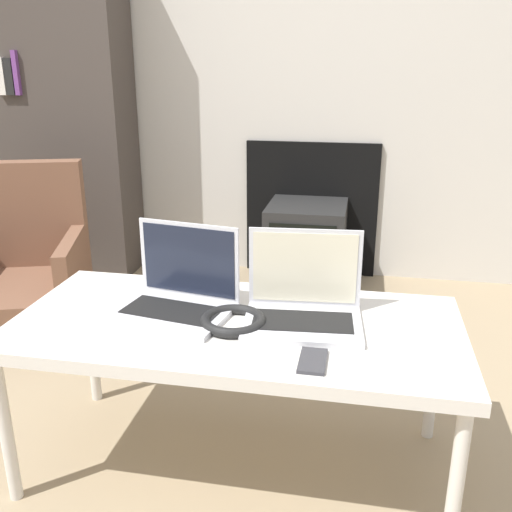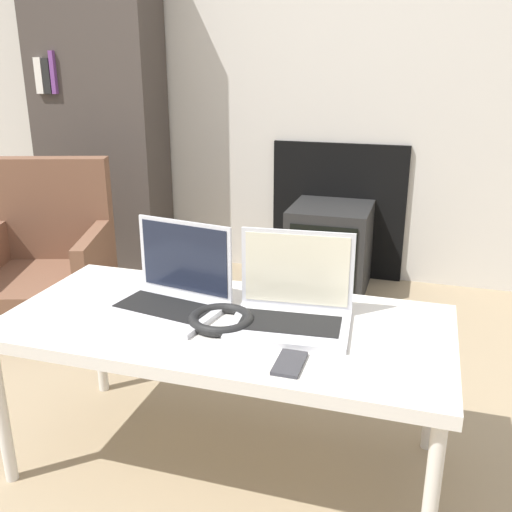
% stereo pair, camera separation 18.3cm
% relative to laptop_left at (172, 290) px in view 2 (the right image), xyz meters
% --- Properties ---
extents(wall_back, '(7.00, 0.08, 2.60)m').
position_rel_laptop_left_xyz_m(wall_back, '(0.18, 1.72, 0.75)').
color(wall_back, beige).
rests_on(wall_back, ground_plane).
extents(table, '(1.24, 0.59, 0.48)m').
position_rel_laptop_left_xyz_m(table, '(0.18, -0.04, -0.09)').
color(table, silver).
rests_on(table, ground_plane).
extents(laptop_left, '(0.36, 0.29, 0.24)m').
position_rel_laptop_left_xyz_m(laptop_left, '(0.00, 0.00, 0.00)').
color(laptop_left, silver).
rests_on(laptop_left, table).
extents(laptop_right, '(0.34, 0.27, 0.24)m').
position_rel_laptop_left_xyz_m(laptop_right, '(0.36, 0.00, 0.00)').
color(laptop_right, silver).
rests_on(laptop_right, table).
extents(headphones, '(0.18, 0.18, 0.03)m').
position_rel_laptop_left_xyz_m(headphones, '(0.18, -0.07, -0.04)').
color(headphones, black).
rests_on(headphones, table).
extents(phone, '(0.07, 0.12, 0.01)m').
position_rel_laptop_left_xyz_m(phone, '(0.41, -0.23, -0.05)').
color(phone, '#333338').
rests_on(phone, table).
extents(tv, '(0.41, 0.43, 0.46)m').
position_rel_laptop_left_xyz_m(tv, '(0.22, 1.45, -0.30)').
color(tv, black).
rests_on(tv, ground_plane).
extents(armchair, '(0.73, 0.76, 0.72)m').
position_rel_laptop_left_xyz_m(armchair, '(-1.03, 0.79, -0.21)').
color(armchair, brown).
rests_on(armchair, ground_plane).
extents(bookshelf, '(0.72, 0.32, 1.81)m').
position_rel_laptop_left_xyz_m(bookshelf, '(-1.14, 1.52, 0.37)').
color(bookshelf, '#3F3833').
rests_on(bookshelf, ground_plane).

